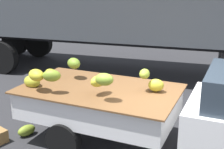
# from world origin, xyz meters

# --- Properties ---
(curb_strip) EXTENTS (80.00, 0.80, 0.16)m
(curb_strip) POSITION_xyz_m (0.00, 9.35, 0.08)
(curb_strip) COLOR gray
(curb_strip) RESTS_ON ground
(pickup_truck) EXTENTS (5.34, 2.07, 1.70)m
(pickup_truck) POSITION_xyz_m (0.64, 0.14, 0.88)
(pickup_truck) COLOR white
(pickup_truck) RESTS_ON ground
(fallen_banana_bunch_near_tailgate) EXTENTS (0.35, 0.44, 0.22)m
(fallen_banana_bunch_near_tailgate) POSITION_xyz_m (-2.90, -0.08, 0.11)
(fallen_banana_bunch_near_tailgate) COLOR olive
(fallen_banana_bunch_near_tailgate) RESTS_ON ground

